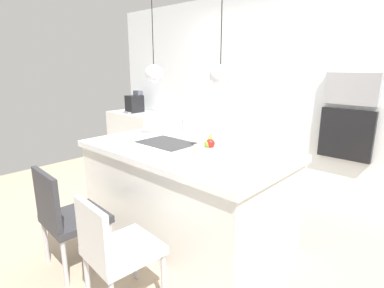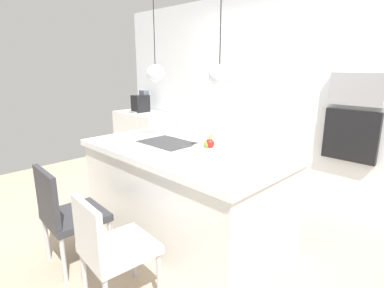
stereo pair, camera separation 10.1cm
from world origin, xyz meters
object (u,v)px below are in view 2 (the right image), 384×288
at_px(coffee_machine, 141,103).
at_px(oven, 351,136).
at_px(fruit_bowl, 209,148).
at_px(microwave, 357,89).
at_px(chair_middle, 111,247).
at_px(chair_near, 67,212).

bearing_deg(coffee_machine, oven, 4.93).
height_order(fruit_bowl, coffee_machine, coffee_machine).
bearing_deg(microwave, coffee_machine, -175.07).
relative_size(microwave, chair_middle, 0.64).
distance_m(fruit_bowl, chair_near, 1.32).
xyz_separation_m(coffee_machine, chair_middle, (2.81, -2.31, -0.54)).
bearing_deg(oven, chair_near, -116.79).
distance_m(coffee_machine, oven, 3.46).
bearing_deg(fruit_bowl, coffee_machine, 155.43).
bearing_deg(oven, fruit_bowl, -113.15).
relative_size(coffee_machine, microwave, 0.70).
height_order(oven, chair_middle, oven).
bearing_deg(chair_middle, oven, 76.33).
height_order(coffee_machine, chair_middle, coffee_machine).
bearing_deg(microwave, chair_near, -116.79).
distance_m(microwave, oven, 0.50).
bearing_deg(coffee_machine, microwave, 4.93).
bearing_deg(chair_near, chair_middle, 0.54).
bearing_deg(oven, coffee_machine, -175.07).
relative_size(coffee_machine, chair_middle, 0.45).
height_order(fruit_bowl, chair_middle, fruit_bowl).
height_order(fruit_bowl, microwave, microwave).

